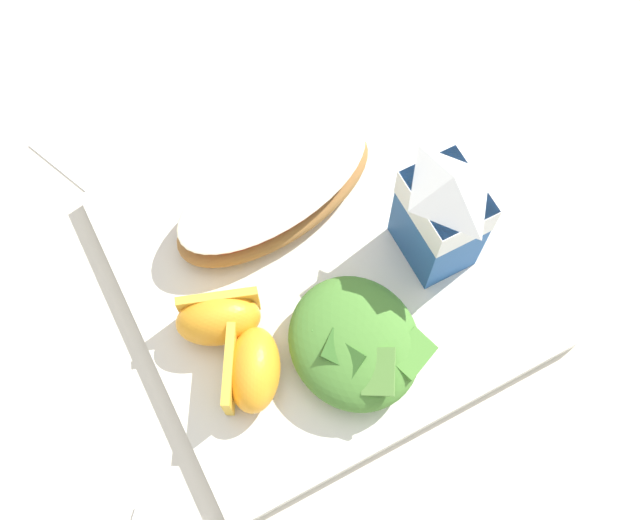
% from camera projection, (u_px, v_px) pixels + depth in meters
% --- Properties ---
extents(ground, '(3.00, 3.00, 0.00)m').
position_uv_depth(ground, '(320.00, 273.00, 0.59)').
color(ground, beige).
extents(white_plate, '(0.28, 0.28, 0.02)m').
position_uv_depth(white_plate, '(320.00, 269.00, 0.58)').
color(white_plate, white).
rests_on(white_plate, ground).
extents(cheesy_pizza_bread, '(0.11, 0.18, 0.04)m').
position_uv_depth(cheesy_pizza_bread, '(274.00, 192.00, 0.57)').
color(cheesy_pizza_bread, '#A87038').
rests_on(cheesy_pizza_bread, white_plate).
extents(green_salad_pile, '(0.10, 0.09, 0.04)m').
position_uv_depth(green_salad_pile, '(354.00, 343.00, 0.53)').
color(green_salad_pile, '#4C8433').
rests_on(green_salad_pile, white_plate).
extents(milk_carton, '(0.06, 0.04, 0.11)m').
position_uv_depth(milk_carton, '(442.00, 212.00, 0.52)').
color(milk_carton, '#23569E').
rests_on(milk_carton, white_plate).
extents(orange_wedge_front, '(0.05, 0.07, 0.04)m').
position_uv_depth(orange_wedge_front, '(218.00, 317.00, 0.54)').
color(orange_wedge_front, orange).
rests_on(orange_wedge_front, white_plate).
extents(orange_wedge_middle, '(0.07, 0.06, 0.04)m').
position_uv_depth(orange_wedge_middle, '(252.00, 370.00, 0.52)').
color(orange_wedge_middle, orange).
rests_on(orange_wedge_middle, white_plate).
extents(paper_napkin, '(0.14, 0.14, 0.00)m').
position_uv_depth(paper_napkin, '(123.00, 137.00, 0.63)').
color(paper_napkin, white).
rests_on(paper_napkin, ground).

